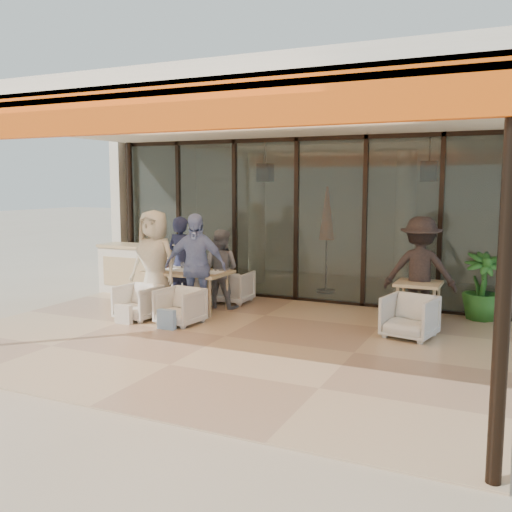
# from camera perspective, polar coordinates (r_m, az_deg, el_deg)

# --- Properties ---
(ground) EXTENTS (70.00, 70.00, 0.00)m
(ground) POSITION_cam_1_polar(r_m,az_deg,el_deg) (8.73, -3.11, -8.16)
(ground) COLOR #C6B293
(ground) RESTS_ON ground
(terrace_floor) EXTENTS (8.00, 6.00, 0.01)m
(terrace_floor) POSITION_cam_1_polar(r_m,az_deg,el_deg) (8.73, -3.11, -8.13)
(terrace_floor) COLOR tan
(terrace_floor) RESTS_ON ground
(terrace_structure) EXTENTS (8.00, 6.00, 3.40)m
(terrace_structure) POSITION_cam_1_polar(r_m,az_deg,el_deg) (8.23, -4.16, 13.72)
(terrace_structure) COLOR silver
(terrace_structure) RESTS_ON ground
(glass_storefront) EXTENTS (8.08, 0.10, 3.20)m
(glass_storefront) POSITION_cam_1_polar(r_m,az_deg,el_deg) (11.17, 4.08, 3.57)
(glass_storefront) COLOR #9EADA3
(glass_storefront) RESTS_ON ground
(interior_block) EXTENTS (9.05, 3.62, 3.52)m
(interior_block) POSITION_cam_1_polar(r_m,az_deg,el_deg) (13.34, 7.70, 6.84)
(interior_block) COLOR silver
(interior_block) RESTS_ON ground
(host_counter) EXTENTS (1.85, 0.65, 1.04)m
(host_counter) POSITION_cam_1_polar(r_m,az_deg,el_deg) (12.20, -11.36, -1.29)
(host_counter) COLOR silver
(host_counter) RESTS_ON ground
(dining_table) EXTENTS (1.50, 0.90, 0.93)m
(dining_table) POSITION_cam_1_polar(r_m,az_deg,el_deg) (10.43, -6.81, -1.78)
(dining_table) COLOR #CCB77C
(dining_table) RESTS_ON ground
(chair_far_left) EXTENTS (0.73, 0.69, 0.72)m
(chair_far_left) POSITION_cam_1_polar(r_m,az_deg,el_deg) (11.49, -6.07, -2.58)
(chair_far_left) COLOR white
(chair_far_left) RESTS_ON ground
(chair_far_right) EXTENTS (0.70, 0.66, 0.70)m
(chair_far_right) POSITION_cam_1_polar(r_m,az_deg,el_deg) (11.09, -2.34, -2.95)
(chair_far_right) COLOR white
(chair_far_right) RESTS_ON ground
(chair_near_left) EXTENTS (0.70, 0.66, 0.67)m
(chair_near_left) POSITION_cam_1_polar(r_m,az_deg,el_deg) (9.95, -11.71, -4.40)
(chair_near_left) COLOR white
(chair_near_left) RESTS_ON ground
(chair_near_right) EXTENTS (0.72, 0.68, 0.67)m
(chair_near_right) POSITION_cam_1_polar(r_m,az_deg,el_deg) (9.48, -7.61, -4.87)
(chair_near_right) COLOR white
(chair_near_right) RESTS_ON ground
(diner_navy) EXTENTS (0.66, 0.48, 1.70)m
(diner_navy) POSITION_cam_1_polar(r_m,az_deg,el_deg) (11.00, -7.44, -0.47)
(diner_navy) COLOR #191E38
(diner_navy) RESTS_ON ground
(diner_grey) EXTENTS (0.74, 0.59, 1.48)m
(diner_grey) POSITION_cam_1_polar(r_m,az_deg,el_deg) (10.59, -3.58, -1.31)
(diner_grey) COLOR #5B5B60
(diner_grey) RESTS_ON ground
(diner_cream) EXTENTS (0.92, 0.61, 1.86)m
(diner_cream) POSITION_cam_1_polar(r_m,az_deg,el_deg) (10.25, -10.13, -0.64)
(diner_cream) COLOR beige
(diner_cream) RESTS_ON ground
(diner_periwinkle) EXTENTS (1.14, 0.69, 1.82)m
(diner_periwinkle) POSITION_cam_1_polar(r_m,az_deg,el_deg) (9.79, -6.10, -1.04)
(diner_periwinkle) COLOR #6E7CB8
(diner_periwinkle) RESTS_ON ground
(tote_bag_cream) EXTENTS (0.30, 0.10, 0.34)m
(tote_bag_cream) POSITION_cam_1_polar(r_m,az_deg,el_deg) (9.67, -13.10, -5.77)
(tote_bag_cream) COLOR silver
(tote_bag_cream) RESTS_ON ground
(tote_bag_blue) EXTENTS (0.30, 0.10, 0.34)m
(tote_bag_blue) POSITION_cam_1_polar(r_m,az_deg,el_deg) (9.19, -8.94, -6.36)
(tote_bag_blue) COLOR #99BFD8
(tote_bag_blue) RESTS_ON ground
(side_table) EXTENTS (0.70, 0.70, 0.74)m
(side_table) POSITION_cam_1_polar(r_m,az_deg,el_deg) (9.56, 15.95, -3.15)
(side_table) COLOR #CCB77C
(side_table) RESTS_ON ground
(side_chair) EXTENTS (0.82, 0.79, 0.73)m
(side_chair) POSITION_cam_1_polar(r_m,az_deg,el_deg) (8.89, 15.12, -5.72)
(side_chair) COLOR white
(side_chair) RESTS_ON ground
(standing_woman) EXTENTS (1.22, 0.78, 1.79)m
(standing_woman) POSITION_cam_1_polar(r_m,az_deg,el_deg) (9.71, 16.08, -1.46)
(standing_woman) COLOR black
(standing_woman) RESTS_ON ground
(potted_palm) EXTENTS (0.86, 0.86, 1.17)m
(potted_palm) POSITION_cam_1_polar(r_m,az_deg,el_deg) (10.37, 21.68, -2.89)
(potted_palm) COLOR #1E5919
(potted_palm) RESTS_ON ground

